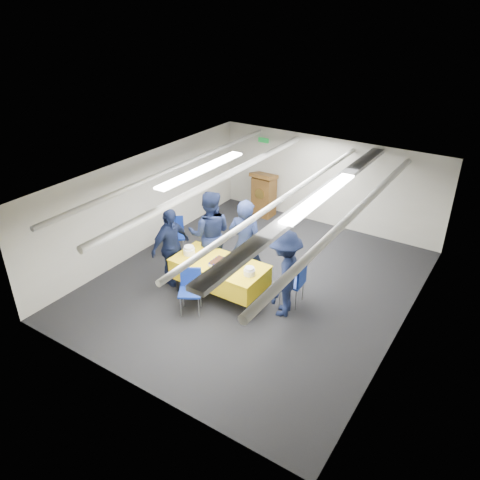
# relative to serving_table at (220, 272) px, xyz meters

# --- Properties ---
(ground) EXTENTS (7.00, 7.00, 0.00)m
(ground) POSITION_rel_serving_table_xyz_m (0.36, 0.77, -0.56)
(ground) COLOR black
(ground) RESTS_ON ground
(room_shell) EXTENTS (6.00, 7.00, 2.30)m
(room_shell) POSITION_rel_serving_table_xyz_m (0.46, 1.18, 1.25)
(room_shell) COLOR beige
(room_shell) RESTS_ON ground
(serving_table) EXTENTS (1.88, 0.94, 0.77)m
(serving_table) POSITION_rel_serving_table_xyz_m (0.00, 0.00, 0.00)
(serving_table) COLOR black
(serving_table) RESTS_ON ground
(sheet_cake) EXTENTS (0.47, 0.37, 0.09)m
(sheet_cake) POSITION_rel_serving_table_xyz_m (0.12, -0.05, 0.25)
(sheet_cake) COLOR white
(sheet_cake) RESTS_ON serving_table
(plate_stack_left) EXTENTS (0.24, 0.24, 0.17)m
(plate_stack_left) POSITION_rel_serving_table_xyz_m (-0.71, -0.05, 0.29)
(plate_stack_left) COLOR white
(plate_stack_left) RESTS_ON serving_table
(plate_stack_right) EXTENTS (0.22, 0.22, 0.16)m
(plate_stack_right) POSITION_rel_serving_table_xyz_m (0.72, -0.05, 0.28)
(plate_stack_right) COLOR white
(plate_stack_right) RESTS_ON serving_table
(podium) EXTENTS (0.62, 0.53, 1.25)m
(podium) POSITION_rel_serving_table_xyz_m (-1.24, 3.82, 0.05)
(podium) COLOR brown
(podium) RESTS_ON ground
(chair_near) EXTENTS (0.58, 0.58, 0.87)m
(chair_near) POSITION_rel_serving_table_xyz_m (-0.20, -0.67, -0.03)
(chair_near) COLOR gray
(chair_near) RESTS_ON ground
(chair_right) EXTENTS (0.45, 0.45, 0.87)m
(chair_right) POSITION_rel_serving_table_xyz_m (1.39, 0.60, -0.03)
(chair_right) COLOR gray
(chair_right) RESTS_ON ground
(chair_left) EXTENTS (0.59, 0.59, 0.87)m
(chair_left) POSITION_rel_serving_table_xyz_m (-1.92, 0.93, -0.03)
(chair_left) COLOR gray
(chair_left) RESTS_ON ground
(sailor_a) EXTENTS (0.79, 0.60, 1.95)m
(sailor_a) POSITION_rel_serving_table_xyz_m (0.24, 0.57, 0.42)
(sailor_a) COLOR black
(sailor_a) RESTS_ON ground
(sailor_b) EXTENTS (1.17, 1.10, 1.91)m
(sailor_b) POSITION_rel_serving_table_xyz_m (-0.66, 0.60, 0.39)
(sailor_b) COLOR black
(sailor_b) RESTS_ON ground
(sailor_c) EXTENTS (0.52, 1.02, 1.68)m
(sailor_c) POSITION_rel_serving_table_xyz_m (-1.13, -0.12, 0.28)
(sailor_c) COLOR black
(sailor_c) RESTS_ON ground
(sailor_d) EXTENTS (0.87, 1.23, 1.72)m
(sailor_d) POSITION_rel_serving_table_xyz_m (1.32, 0.20, 0.30)
(sailor_d) COLOR black
(sailor_d) RESTS_ON ground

